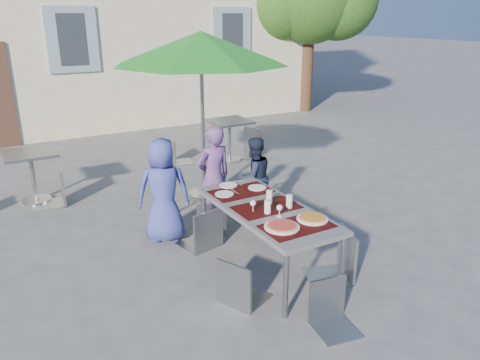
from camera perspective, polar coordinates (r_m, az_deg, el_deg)
ground at (r=4.99m, az=0.70°, el=-13.56°), size 90.00×90.00×0.00m
dining_table at (r=5.10m, az=3.24°, el=-3.93°), size 0.80×1.85×0.76m
pizza_near_left at (r=4.62m, az=5.12°, el=-5.64°), size 0.35×0.35×0.03m
pizza_near_right at (r=4.83m, az=8.81°, el=-4.62°), size 0.32×0.32×0.03m
glassware at (r=5.01m, az=4.11°, el=-2.76°), size 0.46×0.42×0.15m
place_settings at (r=5.58m, az=-0.37°, el=-1.07°), size 0.70×0.47×0.01m
child_0 at (r=5.87m, az=-9.34°, el=-1.30°), size 0.76×0.63×1.33m
child_1 at (r=6.21m, az=-3.24°, el=0.38°), size 0.53×0.37×1.38m
child_2 at (r=6.52m, az=1.68°, el=0.30°), size 0.57×0.35×1.15m
chair_0 at (r=5.63m, az=-4.60°, el=-3.00°), size 0.52×0.52×0.98m
chair_1 at (r=6.04m, az=-3.59°, el=-2.14°), size 0.50×0.50×0.86m
chair_2 at (r=6.28m, az=2.88°, el=-0.69°), size 0.44×0.45×0.95m
chair_3 at (r=4.55m, az=-0.05°, el=-9.18°), size 0.54×0.54×0.92m
chair_4 at (r=5.09m, az=12.10°, el=-5.61°), size 0.58×0.58×1.02m
chair_5 at (r=4.37m, az=11.40°, el=-11.75°), size 0.43×0.43×0.84m
patio_umbrella at (r=6.85m, az=-4.80°, el=15.60°), size 2.53×2.53×2.51m
cafe_table_0 at (r=7.71m, az=-24.06°, el=1.46°), size 0.74×0.74×0.79m
bg_chair_r_0 at (r=7.47m, az=-21.96°, el=1.64°), size 0.50×0.50×1.03m
cafe_table_1 at (r=9.08m, az=-1.30°, el=5.86°), size 0.76×0.76×0.81m
bg_chair_l_1 at (r=9.02m, az=-7.77°, el=5.26°), size 0.44×0.44×0.90m
bg_chair_r_1 at (r=9.44m, az=1.21°, el=6.69°), size 0.60×0.59×1.05m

